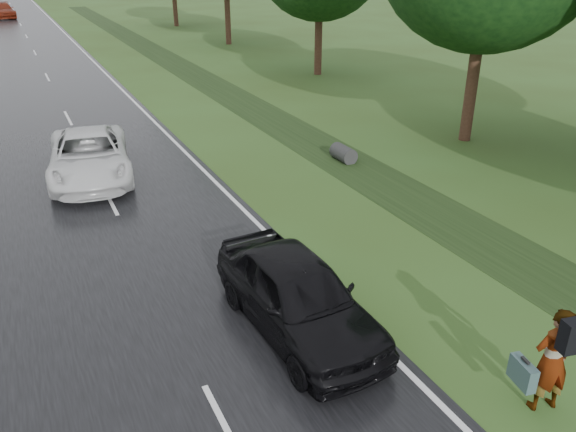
% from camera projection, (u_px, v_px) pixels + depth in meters
% --- Properties ---
extents(edge_stripe_east, '(0.12, 180.00, 0.01)m').
position_uv_depth(edge_stripe_east, '(73.00, 41.00, 46.20)').
color(edge_stripe_east, silver).
rests_on(edge_stripe_east, road).
extents(drainage_ditch, '(2.20, 120.00, 0.56)m').
position_uv_depth(drainage_ditch, '(248.00, 105.00, 26.72)').
color(drainage_ditch, black).
rests_on(drainage_ditch, ground).
extents(pedestrian, '(0.88, 0.86, 1.85)m').
position_uv_depth(pedestrian, '(551.00, 359.00, 8.56)').
color(pedestrian, '#A5998C').
rests_on(pedestrian, ground).
extents(white_pickup, '(3.08, 5.49, 1.45)m').
position_uv_depth(white_pickup, '(89.00, 156.00, 17.75)').
color(white_pickup, silver).
rests_on(white_pickup, road).
extents(dark_sedan, '(1.99, 4.51, 1.51)m').
position_uv_depth(dark_sedan, '(298.00, 295.00, 10.47)').
color(dark_sedan, black).
rests_on(dark_sedan, road).
extents(far_car_red, '(2.78, 5.74, 1.61)m').
position_uv_depth(far_car_red, '(2.00, 11.00, 62.37)').
color(far_car_red, '#651A0B').
rests_on(far_car_red, road).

